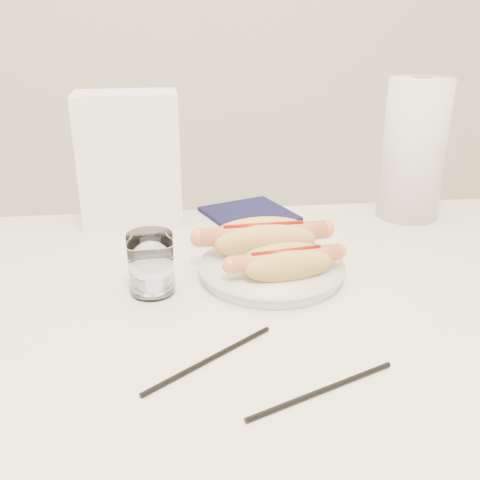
{
  "coord_description": "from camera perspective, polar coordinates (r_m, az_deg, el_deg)",
  "views": [
    {
      "loc": [
        -0.07,
        -0.65,
        1.12
      ],
      "look_at": [
        0.01,
        0.06,
        0.82
      ],
      "focal_mm": 40.87,
      "sensor_mm": 36.0,
      "label": 1
    }
  ],
  "objects": [
    {
      "name": "hotdog_right",
      "position": [
        0.79,
        4.79,
        -2.37
      ],
      "size": [
        0.17,
        0.09,
        0.05
      ],
      "rotation": [
        0.0,
        0.0,
        0.17
      ],
      "color": "#DBAF55",
      "rests_on": "plate"
    },
    {
      "name": "chopstick_far",
      "position": [
        0.6,
        8.6,
        -15.26
      ],
      "size": [
        0.17,
        0.08,
        0.01
      ],
      "primitive_type": "cylinder",
      "rotation": [
        0.0,
        1.57,
        0.4
      ],
      "color": "black",
      "rests_on": "table"
    },
    {
      "name": "paper_towel_roll",
      "position": [
        1.09,
        17.68,
        8.96
      ],
      "size": [
        0.15,
        0.15,
        0.26
      ],
      "primitive_type": "cylinder",
      "rotation": [
        0.0,
        0.0,
        -0.41
      ],
      "color": "silver",
      "rests_on": "table"
    },
    {
      "name": "table",
      "position": [
        0.78,
        -0.17,
        -10.54
      ],
      "size": [
        1.2,
        0.8,
        0.75
      ],
      "color": "silver",
      "rests_on": "ground"
    },
    {
      "name": "water_glass",
      "position": [
        0.78,
        -9.27,
        -2.45
      ],
      "size": [
        0.06,
        0.06,
        0.09
      ],
      "primitive_type": "cylinder",
      "color": "white",
      "rests_on": "table"
    },
    {
      "name": "chopstick_near",
      "position": [
        0.64,
        -3.14,
        -12.29
      ],
      "size": [
        0.16,
        0.12,
        0.01
      ],
      "primitive_type": "cylinder",
      "rotation": [
        0.0,
        1.57,
        0.64
      ],
      "color": "black",
      "rests_on": "table"
    },
    {
      "name": "plate",
      "position": [
        0.83,
        3.28,
        -3.24
      ],
      "size": [
        0.25,
        0.25,
        0.02
      ],
      "primitive_type": "cylinder",
      "rotation": [
        0.0,
        0.0,
        0.22
      ],
      "color": "silver",
      "rests_on": "table"
    },
    {
      "name": "hotdog_left",
      "position": [
        0.85,
        2.44,
        0.15
      ],
      "size": [
        0.2,
        0.09,
        0.05
      ],
      "rotation": [
        0.0,
        0.0,
        0.06
      ],
      "color": "#E7B05C",
      "rests_on": "plate"
    },
    {
      "name": "navy_napkin",
      "position": [
        1.08,
        0.94,
        2.74
      ],
      "size": [
        0.2,
        0.2,
        0.01
      ],
      "primitive_type": "cube",
      "rotation": [
        0.0,
        0.0,
        0.37
      ],
      "color": "#101134",
      "rests_on": "table"
    },
    {
      "name": "napkin_box",
      "position": [
        1.04,
        -11.43,
        8.28
      ],
      "size": [
        0.18,
        0.11,
        0.24
      ],
      "primitive_type": "cube",
      "rotation": [
        0.0,
        0.0,
        0.03
      ],
      "color": "white",
      "rests_on": "table"
    }
  ]
}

